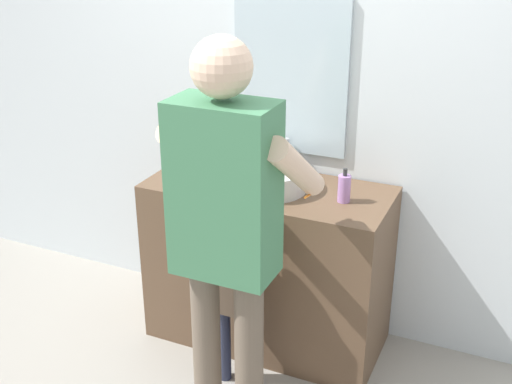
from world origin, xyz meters
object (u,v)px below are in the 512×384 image
toothbrush_cup (209,166)px  soap_bottle (344,188)px  child_toddler (234,287)px  adult_parent (227,215)px

toothbrush_cup → soap_bottle: size_ratio=1.25×
child_toddler → toothbrush_cup: bearing=129.2°
soap_bottle → adult_parent: adult_parent is taller
soap_bottle → adult_parent: size_ratio=0.09×
soap_bottle → child_toddler: bearing=-135.6°
toothbrush_cup → child_toddler: (0.34, -0.41, -0.40)m
toothbrush_cup → adult_parent: 0.83m
toothbrush_cup → adult_parent: size_ratio=0.12×
soap_bottle → adult_parent: bearing=-112.8°
child_toddler → adult_parent: bearing=-68.0°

